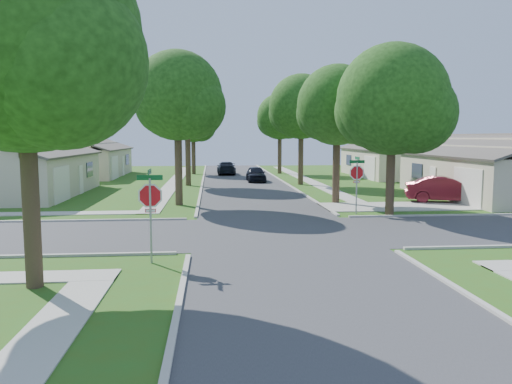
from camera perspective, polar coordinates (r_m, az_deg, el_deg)
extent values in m
plane|color=#365717|center=(20.97, 2.60, -4.64)|extent=(100.00, 100.00, 0.00)
cube|color=#333335|center=(20.97, 2.60, -4.63)|extent=(7.00, 100.00, 0.02)
cube|color=#9E9B91|center=(47.41, 5.70, 1.46)|extent=(1.20, 40.00, 0.04)
cube|color=#9E9B91|center=(46.69, -9.17, 1.34)|extent=(1.20, 40.00, 0.04)
cube|color=#9E9B91|center=(29.77, 15.97, -1.59)|extent=(8.80, 3.60, 0.05)
cube|color=gray|center=(16.04, -11.94, -3.26)|extent=(0.06, 0.06, 2.70)
cylinder|color=white|center=(15.93, -12.00, -0.42)|extent=(1.05, 0.02, 1.05)
cylinder|color=red|center=(15.93, -12.00, -0.42)|extent=(0.90, 0.03, 0.90)
cube|color=red|center=(15.99, -11.97, -2.09)|extent=(0.34, 0.03, 0.12)
cube|color=white|center=(15.99, -11.97, -2.09)|extent=(0.30, 0.03, 0.08)
cube|color=#0C5426|center=(15.87, -12.05, 1.62)|extent=(0.80, 0.02, 0.16)
cube|color=#0C5426|center=(15.86, -12.07, 2.27)|extent=(0.02, 0.80, 0.16)
cube|color=gray|center=(26.33, 11.42, 0.44)|extent=(0.06, 0.06, 2.70)
cylinder|color=white|center=(26.26, 11.46, 2.17)|extent=(1.05, 0.02, 1.05)
cylinder|color=red|center=(26.26, 11.46, 2.17)|extent=(0.90, 0.03, 0.90)
cube|color=red|center=(26.30, 11.44, 1.15)|extent=(0.34, 0.03, 0.12)
cube|color=white|center=(26.30, 11.44, 1.15)|extent=(0.30, 0.03, 0.08)
cube|color=#0C5426|center=(26.23, 11.48, 3.42)|extent=(0.80, 0.02, 0.16)
cube|color=#0C5426|center=(26.22, 11.49, 3.81)|extent=(0.02, 0.80, 0.16)
cylinder|color=#38281C|center=(30.41, 9.15, 2.43)|extent=(0.44, 0.44, 3.95)
sphere|color=#16360D|center=(30.40, 9.28, 9.79)|extent=(4.80, 4.80, 4.80)
sphere|color=#16360D|center=(30.13, 11.05, 8.65)|extent=(3.46, 3.46, 3.46)
sphere|color=#16360D|center=(30.79, 7.67, 8.88)|extent=(3.26, 3.26, 3.26)
cylinder|color=#38281C|center=(42.11, 5.13, 3.76)|extent=(0.44, 0.44, 4.30)
sphere|color=#16360D|center=(42.15, 5.19, 9.71)|extent=(5.40, 5.40, 5.40)
sphere|color=#16360D|center=(41.77, 6.61, 8.79)|extent=(3.89, 3.89, 3.89)
sphere|color=#16360D|center=(42.65, 3.94, 8.95)|extent=(3.67, 3.67, 3.67)
cylinder|color=#38281C|center=(54.95, 2.72, 4.31)|extent=(0.44, 0.44, 4.20)
sphere|color=#16360D|center=(54.96, 2.74, 8.61)|extent=(5.00, 5.00, 5.00)
sphere|color=#16360D|center=(54.57, 3.73, 7.97)|extent=(3.60, 3.60, 3.60)
sphere|color=#16360D|center=(55.47, 1.88, 8.08)|extent=(3.40, 3.40, 3.40)
cylinder|color=#38281C|center=(29.53, -8.84, 2.61)|extent=(0.44, 0.44, 4.25)
sphere|color=#16360D|center=(29.57, -8.98, 10.85)|extent=(5.20, 5.20, 5.20)
sphere|color=#16360D|center=(28.96, -7.21, 9.69)|extent=(3.74, 3.74, 3.74)
sphere|color=#16360D|center=(30.24, -10.38, 9.74)|extent=(3.54, 3.54, 3.54)
cylinder|color=#38281C|center=(41.49, -7.78, 3.80)|extent=(0.44, 0.44, 4.44)
sphere|color=#16360D|center=(41.54, -7.87, 10.06)|extent=(5.60, 5.60, 5.60)
sphere|color=#16360D|center=(40.91, -6.51, 9.16)|extent=(4.03, 4.03, 4.03)
sphere|color=#16360D|center=(42.26, -8.97, 9.22)|extent=(3.81, 3.81, 3.81)
cylinder|color=#38281C|center=(54.48, -7.15, 4.10)|extent=(0.44, 0.44, 3.90)
sphere|color=#16360D|center=(54.47, -7.20, 8.08)|extent=(4.60, 4.60, 4.60)
sphere|color=#16360D|center=(53.97, -6.35, 7.49)|extent=(3.31, 3.31, 3.31)
sphere|color=#16360D|center=(55.06, -7.90, 7.57)|extent=(3.13, 3.13, 3.13)
cylinder|color=#38281C|center=(14.35, -24.29, -2.09)|extent=(0.44, 0.44, 4.04)
sphere|color=#16360D|center=(14.45, -25.13, 15.99)|extent=(6.00, 6.00, 6.00)
sphere|color=#16360D|center=(13.45, -21.54, 13.68)|extent=(4.32, 4.32, 4.32)
cylinder|color=#38281C|center=(26.32, 15.09, 1.27)|extent=(0.44, 0.44, 3.54)
sphere|color=#16360D|center=(26.30, 15.35, 10.17)|extent=(5.60, 5.60, 5.60)
sphere|color=#16360D|center=(26.09, 17.78, 8.59)|extent=(4.03, 4.03, 4.03)
sphere|color=#16360D|center=(26.65, 13.07, 8.97)|extent=(3.81, 3.81, 3.81)
cube|color=#AFA58A|center=(36.68, 25.71, 1.63)|extent=(8.00, 13.00, 2.80)
cube|color=#423D38|center=(35.61, 23.09, 4.93)|extent=(4.42, 13.60, 1.56)
cube|color=silver|center=(31.34, 22.99, 0.52)|extent=(0.06, 3.20, 2.20)
cube|color=silver|center=(35.41, 19.53, 1.10)|extent=(0.06, 0.90, 2.00)
cube|color=#1E2633|center=(37.74, 17.92, 2.29)|extent=(0.06, 1.80, 1.10)
cube|color=#AFA58A|center=(52.92, 15.71, 3.25)|extent=(8.00, 13.00, 2.80)
cube|color=#423D38|center=(53.60, 17.78, 5.42)|extent=(4.42, 13.60, 1.56)
cube|color=#423D38|center=(52.18, 13.71, 5.52)|extent=(4.42, 13.60, 1.56)
cube|color=silver|center=(47.92, 12.84, 2.68)|extent=(0.06, 3.20, 2.20)
cube|color=silver|center=(52.27, 11.30, 2.89)|extent=(0.06, 0.90, 2.00)
cube|color=#1E2633|center=(54.74, 10.55, 3.63)|extent=(0.06, 1.80, 1.10)
cube|color=#AFA58A|center=(37.88, -25.54, 1.77)|extent=(8.00, 13.00, 2.80)
cube|color=#423D38|center=(37.14, -22.79, 4.98)|extent=(4.42, 13.60, 1.56)
cube|color=silver|center=(32.94, -21.29, 0.84)|extent=(0.06, 3.20, 2.20)
cube|color=silver|center=(37.33, -19.35, 1.35)|extent=(0.06, 0.90, 2.00)
cube|color=#1E2633|center=(39.81, -18.47, 2.46)|extent=(0.06, 1.80, 1.10)
cube|color=#AFA58A|center=(54.11, -19.28, 3.20)|extent=(8.00, 13.00, 2.80)
cube|color=#423D38|center=(53.60, -17.28, 5.43)|extent=(4.42, 13.60, 1.56)
cube|color=#423D38|center=(54.57, -21.40, 5.29)|extent=(4.42, 13.60, 1.56)
cube|color=silver|center=(49.45, -15.83, 2.70)|extent=(0.06, 3.20, 2.20)
cube|color=silver|center=(53.93, -14.94, 2.90)|extent=(0.06, 0.90, 2.00)
cube|color=#1E2633|center=(56.46, -14.50, 3.61)|extent=(0.06, 1.80, 1.10)
imported|color=#5C131C|center=(32.57, 20.92, 0.26)|extent=(5.08, 3.04, 1.58)
imported|color=black|center=(44.92, -0.02, 2.08)|extent=(1.64, 4.06, 1.38)
imported|color=black|center=(53.64, -3.42, 2.75)|extent=(1.95, 4.76, 1.38)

